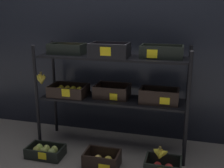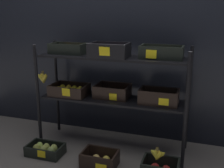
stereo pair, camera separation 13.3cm
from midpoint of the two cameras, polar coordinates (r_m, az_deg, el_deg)
The scene contains 6 objects.
ground_plane at distance 2.86m, azimuth 1.37°, elevation -12.67°, with size 10.00×10.00×0.00m, color #605B56.
storefront_wall at distance 2.94m, azimuth 3.66°, elevation 5.84°, with size 3.81×0.12×1.72m, color black.
display_rack at distance 2.60m, azimuth 1.29°, elevation 1.37°, with size 1.53×0.41×1.05m.
crate_ground_pear at distance 2.74m, azimuth -12.27°, elevation -13.18°, with size 0.34×0.21×0.10m.
crate_ground_apple_gold at distance 2.51m, azimuth -0.94°, elevation -15.53°, with size 0.31×0.22×0.14m.
banana_bunch_loose at distance 2.37m, azimuth 10.99°, elevation -14.19°, with size 0.14×0.05×0.12m.
Camera 2 is at (0.79, -2.40, 1.34)m, focal length 44.18 mm.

